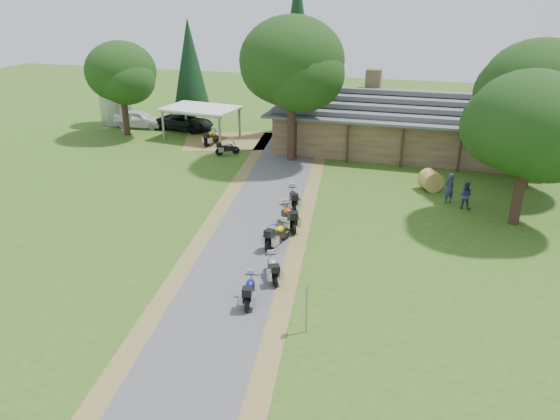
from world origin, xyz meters
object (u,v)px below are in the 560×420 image
(silo, at_px, (114,92))
(hay_bale, at_px, (431,180))
(lodge, at_px, (408,121))
(motorcycle_row_c, at_px, (278,234))
(carport, at_px, (202,123))
(motorcycle_row_a, at_px, (249,289))
(motorcycle_carport_b, at_px, (227,148))
(car_white_sedan, at_px, (139,117))
(car_dark_suv, at_px, (185,118))
(motorcycle_row_d, at_px, (289,216))
(motorcycle_row_b, at_px, (273,267))
(motorcycle_row_e, at_px, (293,197))
(motorcycle_carport_a, at_px, (211,137))

(silo, distance_m, hay_bale, 31.65)
(lodge, distance_m, motorcycle_row_c, 20.25)
(lodge, bearing_deg, motorcycle_row_c, -104.35)
(silo, height_order, carport, silo)
(silo, relative_size, motorcycle_row_a, 3.31)
(lodge, relative_size, motorcycle_carport_b, 12.43)
(silo, bearing_deg, car_white_sedan, -17.14)
(car_dark_suv, distance_m, motorcycle_row_d, 23.83)
(motorcycle_row_b, bearing_deg, motorcycle_row_e, -17.74)
(lodge, height_order, motorcycle_carport_a, lodge)
(motorcycle_row_a, xyz_separation_m, motorcycle_row_b, (0.37, 2.15, -0.02))
(lodge, distance_m, carport, 17.42)
(lodge, distance_m, car_dark_suv, 20.08)
(motorcycle_carport_b, bearing_deg, motorcycle_row_e, -86.48)
(car_white_sedan, bearing_deg, silo, 67.54)
(motorcycle_row_b, bearing_deg, motorcycle_carport_b, 0.68)
(motorcycle_carport_a, distance_m, hay_bale, 18.99)
(lodge, distance_m, motorcycle_row_d, 18.06)
(carport, bearing_deg, lodge, 10.41)
(motorcycle_carport_a, xyz_separation_m, hay_bale, (17.96, -6.16, 0.02))
(motorcycle_carport_a, bearing_deg, car_white_sedan, 76.86)
(silo, xyz_separation_m, car_dark_suv, (7.46, -0.57, -1.90))
(motorcycle_row_a, relative_size, motorcycle_row_c, 0.92)
(motorcycle_row_e, bearing_deg, lodge, -42.58)
(car_white_sedan, height_order, car_dark_suv, car_dark_suv)
(hay_bale, bearing_deg, motorcycle_row_a, -112.99)
(motorcycle_carport_a, height_order, hay_bale, hay_bale)
(silo, height_order, car_white_sedan, silo)
(silo, distance_m, motorcycle_row_e, 27.34)
(car_white_sedan, bearing_deg, motorcycle_carport_a, -117.99)
(silo, distance_m, motorcycle_carport_a, 12.80)
(motorcycle_row_c, bearing_deg, motorcycle_row_e, 21.24)
(car_dark_suv, distance_m, hay_bale, 24.44)
(silo, xyz_separation_m, motorcycle_row_a, (22.83, -26.89, -2.39))
(car_white_sedan, bearing_deg, motorcycle_row_e, -134.21)
(car_dark_suv, height_order, motorcycle_row_a, car_dark_suv)
(car_dark_suv, relative_size, motorcycle_row_a, 3.20)
(car_dark_suv, height_order, motorcycle_carport_b, car_dark_suv)
(motorcycle_row_b, distance_m, motorcycle_row_e, 8.63)
(motorcycle_row_e, xyz_separation_m, hay_bale, (7.79, 5.47, -0.01))
(car_dark_suv, distance_m, motorcycle_carport_b, 9.22)
(motorcycle_row_b, xyz_separation_m, motorcycle_carport_b, (-9.11, 17.78, -0.01))
(car_dark_suv, distance_m, motorcycle_row_a, 30.48)
(motorcycle_row_c, bearing_deg, hay_bale, -19.01)
(lodge, bearing_deg, silo, 176.10)
(hay_bale, bearing_deg, car_white_sedan, 159.82)
(car_white_sedan, distance_m, motorcycle_carport_a, 9.54)
(motorcycle_row_c, xyz_separation_m, motorcycle_carport_a, (-10.73, 16.84, -0.05))
(motorcycle_row_d, xyz_separation_m, hay_bale, (7.28, 8.39, -0.07))
(lodge, xyz_separation_m, car_dark_suv, (-19.99, 1.30, -1.33))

